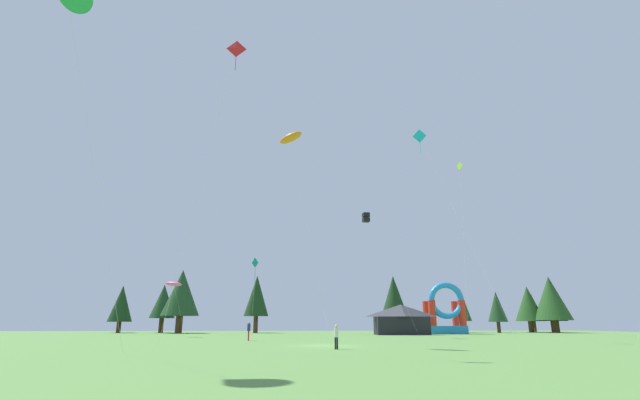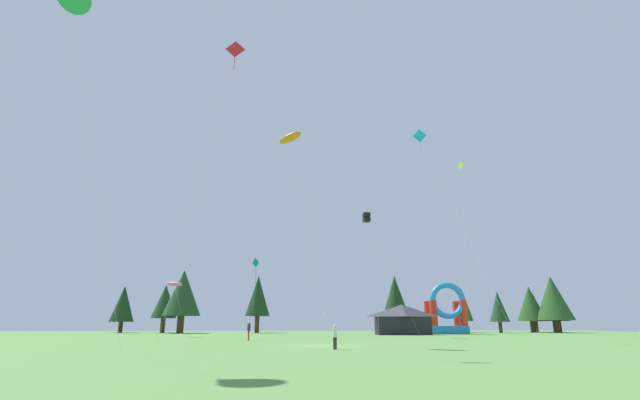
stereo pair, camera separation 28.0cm
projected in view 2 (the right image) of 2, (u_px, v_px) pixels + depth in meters
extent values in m
plane|color=#5B8C42|center=(327.00, 346.00, 33.27)|extent=(120.00, 120.00, 0.00)
cube|color=black|center=(367.00, 220.00, 56.21)|extent=(0.93, 0.93, 0.53)
cube|color=black|center=(366.00, 215.00, 56.38)|extent=(0.93, 0.93, 0.53)
cylinder|color=silver|center=(393.00, 276.00, 55.07)|extent=(6.38, 1.13, 14.56)
pyramid|color=#8CD826|center=(462.00, 166.00, 71.79)|extent=(0.47, 1.02, 1.02)
cylinder|color=#8CD826|center=(461.00, 169.00, 71.62)|extent=(0.04, 0.04, 1.11)
cylinder|color=silver|center=(465.00, 241.00, 63.96)|extent=(4.43, 8.77, 26.11)
pyramid|color=#19B7CC|center=(420.00, 137.00, 49.64)|extent=(1.15, 0.72, 1.08)
cylinder|color=#19B7CC|center=(420.00, 145.00, 49.29)|extent=(0.04, 0.04, 2.03)
cylinder|color=silver|center=(461.00, 224.00, 42.77)|extent=(4.48, 8.36, 21.75)
ellipsoid|color=#EA599E|center=(175.00, 284.00, 55.70)|extent=(2.57, 1.80, 0.87)
cylinder|color=silver|center=(180.00, 310.00, 54.47)|extent=(2.18, 0.94, 6.34)
ellipsoid|color=orange|center=(290.00, 138.00, 39.12)|extent=(2.38, 2.23, 1.07)
cylinder|color=silver|center=(308.00, 232.00, 35.65)|extent=(3.23, 2.59, 17.42)
pyramid|color=#0C7F7A|center=(256.00, 263.00, 52.21)|extent=(0.77, 0.79, 0.87)
cylinder|color=#0C7F7A|center=(256.00, 273.00, 51.85)|extent=(0.04, 0.04, 2.35)
cylinder|color=silver|center=(254.00, 299.00, 50.14)|extent=(0.06, 1.89, 8.40)
pyramid|color=red|center=(235.00, 49.00, 32.54)|extent=(1.06, 0.30, 1.07)
cylinder|color=red|center=(235.00, 60.00, 32.39)|extent=(0.04, 0.04, 1.75)
cylinder|color=silver|center=(197.00, 195.00, 32.00)|extent=(5.08, 4.84, 21.09)
cylinder|color=silver|center=(94.00, 174.00, 25.79)|extent=(3.73, 4.90, 20.01)
cylinder|color=black|center=(334.00, 343.00, 28.81)|extent=(0.15, 0.15, 0.76)
cylinder|color=black|center=(336.00, 343.00, 28.89)|extent=(0.15, 0.15, 0.76)
cylinder|color=silver|center=(335.00, 332.00, 29.03)|extent=(0.37, 0.37, 0.60)
sphere|color=beige|center=(335.00, 326.00, 29.14)|extent=(0.20, 0.20, 0.20)
cylinder|color=#B21E26|center=(249.00, 336.00, 42.16)|extent=(0.14, 0.14, 0.88)
cylinder|color=#B21E26|center=(249.00, 336.00, 42.33)|extent=(0.14, 0.14, 0.88)
cylinder|color=navy|center=(249.00, 327.00, 42.45)|extent=(0.33, 0.33, 0.69)
sphere|color=#D8AD84|center=(249.00, 322.00, 42.58)|extent=(0.24, 0.24, 0.24)
cube|color=#268CD8|center=(447.00, 330.00, 67.47)|extent=(5.72, 3.99, 1.16)
cylinder|color=red|center=(433.00, 313.00, 66.61)|extent=(1.12, 1.12, 3.73)
cylinder|color=red|center=(463.00, 313.00, 66.86)|extent=(1.12, 1.12, 3.73)
cylinder|color=red|center=(428.00, 313.00, 69.38)|extent=(1.12, 1.12, 3.73)
cylinder|color=red|center=(457.00, 313.00, 69.63)|extent=(1.12, 1.12, 3.73)
torus|color=#268CD8|center=(448.00, 300.00, 67.23)|extent=(5.50, 0.89, 5.50)
cube|color=black|center=(403.00, 326.00, 62.36)|extent=(7.36, 3.49, 2.46)
pyramid|color=#3F3F47|center=(402.00, 311.00, 62.91)|extent=(7.36, 3.49, 1.68)
cylinder|color=#4C331E|center=(120.00, 327.00, 74.43)|extent=(0.71, 0.71, 1.77)
cone|color=#193819|center=(123.00, 304.00, 75.46)|extent=(3.94, 3.94, 6.00)
cylinder|color=#4C331E|center=(163.00, 325.00, 74.70)|extent=(0.76, 0.76, 2.37)
cone|color=#1E4221|center=(165.00, 301.00, 75.76)|extent=(4.23, 4.23, 5.60)
cylinder|color=#4C331E|center=(180.00, 324.00, 71.48)|extent=(1.09, 1.09, 2.71)
cone|color=#1E4221|center=(183.00, 293.00, 72.82)|extent=(6.08, 6.08, 7.39)
cylinder|color=#4C331E|center=(257.00, 324.00, 73.87)|extent=(0.74, 0.74, 2.70)
cone|color=#193819|center=(258.00, 296.00, 75.11)|extent=(4.13, 4.13, 6.69)
cylinder|color=#4C331E|center=(396.00, 326.00, 76.38)|extent=(0.88, 0.88, 2.12)
cone|color=#193819|center=(395.00, 297.00, 77.67)|extent=(4.90, 4.90, 7.57)
cylinder|color=#4C331E|center=(465.00, 327.00, 75.59)|extent=(0.56, 0.56, 1.90)
cone|color=#234C1E|center=(463.00, 305.00, 76.57)|extent=(3.12, 3.12, 5.49)
cylinder|color=#4C331E|center=(501.00, 327.00, 74.14)|extent=(0.58, 0.58, 1.76)
cone|color=#1E4221|center=(498.00, 307.00, 75.04)|extent=(3.20, 3.20, 5.01)
cylinder|color=#4C331E|center=(533.00, 327.00, 76.85)|extent=(0.87, 0.87, 1.88)
cone|color=#234C1E|center=(530.00, 304.00, 77.90)|extent=(4.83, 4.83, 5.98)
cylinder|color=#4C331E|center=(537.00, 324.00, 80.02)|extent=(0.51, 0.51, 2.61)
cone|color=#234C1E|center=(534.00, 305.00, 80.92)|extent=(2.82, 2.82, 4.18)
cylinder|color=#4C331E|center=(557.00, 326.00, 74.53)|extent=(1.10, 1.10, 2.03)
cone|color=#234C1E|center=(553.00, 298.00, 75.77)|extent=(6.13, 6.13, 7.35)
cylinder|color=#4C331E|center=(560.00, 327.00, 75.74)|extent=(0.65, 0.65, 1.91)
cone|color=#234C1E|center=(557.00, 307.00, 76.61)|extent=(3.63, 3.63, 4.63)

